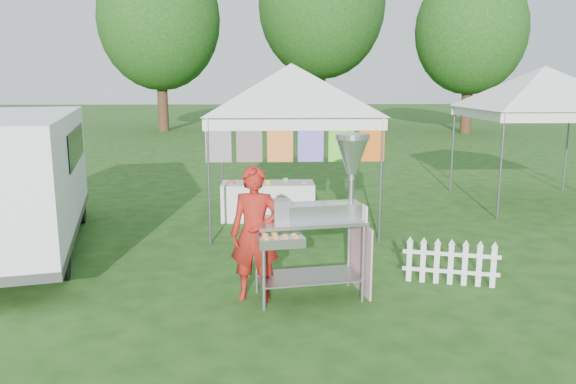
{
  "coord_description": "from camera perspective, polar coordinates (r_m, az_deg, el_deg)",
  "views": [
    {
      "loc": [
        -0.5,
        -7.0,
        2.68
      ],
      "look_at": [
        -0.17,
        0.95,
        1.1
      ],
      "focal_mm": 35.0,
      "sensor_mm": 36.0,
      "label": 1
    }
  ],
  "objects": [
    {
      "name": "ground",
      "position": [
        7.51,
        1.61,
        -9.68
      ],
      "size": [
        120.0,
        120.0,
        0.0
      ],
      "primitive_type": "plane",
      "color": "#1B3E11",
      "rests_on": "ground"
    },
    {
      "name": "canopy_main",
      "position": [
        10.51,
        0.34,
        12.89
      ],
      "size": [
        4.24,
        4.24,
        3.45
      ],
      "color": "#59595E",
      "rests_on": "ground"
    },
    {
      "name": "canopy_right",
      "position": [
        13.42,
        24.69,
        11.54
      ],
      "size": [
        4.24,
        4.24,
        3.45
      ],
      "color": "#59595E",
      "rests_on": "ground"
    },
    {
      "name": "tree_left",
      "position": [
        31.65,
        -12.95,
        16.65
      ],
      "size": [
        6.4,
        6.4,
        9.53
      ],
      "color": "#392215",
      "rests_on": "ground"
    },
    {
      "name": "tree_mid",
      "position": [
        35.46,
        3.46,
        18.4
      ],
      "size": [
        7.6,
        7.6,
        11.52
      ],
      "color": "#392215",
      "rests_on": "ground"
    },
    {
      "name": "tree_right",
      "position": [
        30.95,
        18.11,
        15.31
      ],
      "size": [
        5.6,
        5.6,
        8.42
      ],
      "color": "#392215",
      "rests_on": "ground"
    },
    {
      "name": "donut_cart",
      "position": [
        6.89,
        3.92,
        -1.17
      ],
      "size": [
        1.49,
        1.22,
        2.05
      ],
      "rotation": [
        0.0,
        0.0,
        0.16
      ],
      "color": "gray",
      "rests_on": "ground"
    },
    {
      "name": "vendor",
      "position": [
        6.9,
        -3.37,
        -4.29
      ],
      "size": [
        0.66,
        0.49,
        1.67
      ],
      "primitive_type": "imported",
      "rotation": [
        0.0,
        0.0,
        -0.15
      ],
      "color": "maroon",
      "rests_on": "ground"
    },
    {
      "name": "cargo_van",
      "position": [
        9.96,
        -26.74,
        1.31
      ],
      "size": [
        3.27,
        5.58,
        2.18
      ],
      "rotation": [
        0.0,
        0.0,
        0.24
      ],
      "color": "white",
      "rests_on": "ground"
    },
    {
      "name": "picket_fence",
      "position": [
        7.84,
        16.2,
        -7.02
      ],
      "size": [
        1.22,
        0.36,
        0.56
      ],
      "rotation": [
        0.0,
        0.0,
        -0.27
      ],
      "color": "white",
      "rests_on": "ground"
    },
    {
      "name": "display_table",
      "position": [
        11.03,
        -2.06,
        -0.91
      ],
      "size": [
        1.8,
        0.7,
        0.73
      ],
      "primitive_type": "cube",
      "color": "white",
      "rests_on": "ground"
    }
  ]
}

